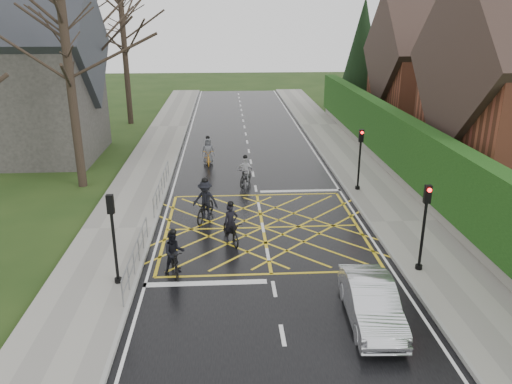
{
  "coord_description": "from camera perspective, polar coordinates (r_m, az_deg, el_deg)",
  "views": [
    {
      "loc": [
        -1.45,
        -19.2,
        8.44
      ],
      "look_at": [
        -0.24,
        0.84,
        1.3
      ],
      "focal_mm": 35.0,
      "sensor_mm": 36.0,
      "label": 1
    }
  ],
  "objects": [
    {
      "name": "sidewalk_right",
      "position": [
        22.23,
        16.43,
        -3.37
      ],
      "size": [
        3.0,
        80.0,
        0.15
      ],
      "primitive_type": "cube",
      "color": "gray",
      "rests_on": "ground"
    },
    {
      "name": "traffic_light_sw",
      "position": [
        16.6,
        -15.91,
        -5.34
      ],
      "size": [
        0.24,
        0.31,
        3.21
      ],
      "color": "black",
      "rests_on": "ground"
    },
    {
      "name": "cyclist_rear",
      "position": [
        19.59,
        -2.88,
        -4.22
      ],
      "size": [
        1.11,
        1.83,
        1.69
      ],
      "rotation": [
        0.0,
        0.0,
        0.32
      ],
      "color": "black",
      "rests_on": "ground"
    },
    {
      "name": "church",
      "position": [
        33.64,
        -25.06,
        11.81
      ],
      "size": [
        8.8,
        7.8,
        11.0
      ],
      "color": "#2D2B28",
      "rests_on": "ground"
    },
    {
      "name": "traffic_light_se",
      "position": [
        17.72,
        18.59,
        -4.01
      ],
      "size": [
        0.24,
        0.31,
        3.21
      ],
      "rotation": [
        0.0,
        0.0,
        3.14
      ],
      "color": "black",
      "rests_on": "ground"
    },
    {
      "name": "house_far",
      "position": [
        40.78,
        20.48,
        12.65
      ],
      "size": [
        9.8,
        8.8,
        10.3
      ],
      "color": "brown",
      "rests_on": "ground"
    },
    {
      "name": "railing_north",
      "position": [
        24.64,
        -10.75,
        1.13
      ],
      "size": [
        0.05,
        6.04,
        1.03
      ],
      "color": "slate",
      "rests_on": "ground"
    },
    {
      "name": "conifer",
      "position": [
        46.95,
        12.02,
        14.97
      ],
      "size": [
        4.6,
        4.6,
        10.0
      ],
      "color": "black",
      "rests_on": "ground"
    },
    {
      "name": "tree_far",
      "position": [
        41.96,
        -14.94,
        17.26
      ],
      "size": [
        8.4,
        8.4,
        10.4
      ],
      "color": "black",
      "rests_on": "ground"
    },
    {
      "name": "car",
      "position": [
        15.09,
        13.04,
        -12.19
      ],
      "size": [
        1.49,
        3.83,
        1.24
      ],
      "primitive_type": "imported",
      "rotation": [
        0.0,
        0.0,
        -0.05
      ],
      "color": "silver",
      "rests_on": "ground"
    },
    {
      "name": "cyclist_back",
      "position": [
        17.44,
        -9.34,
        -7.34
      ],
      "size": [
        0.86,
        1.72,
        1.66
      ],
      "rotation": [
        0.0,
        0.0,
        0.25
      ],
      "color": "black",
      "rests_on": "ground"
    },
    {
      "name": "hedge",
      "position": [
        27.57,
        16.21,
        5.5
      ],
      "size": [
        0.9,
        38.0,
        2.8
      ],
      "primitive_type": "cube",
      "color": "black",
      "rests_on": "stone_wall"
    },
    {
      "name": "cyclist_lead",
      "position": [
        29.97,
        -5.5,
        4.32
      ],
      "size": [
        0.81,
        1.81,
        1.72
      ],
      "rotation": [
        0.0,
        0.0,
        0.08
      ],
      "color": "#BC7617",
      "rests_on": "ground"
    },
    {
      "name": "sidewalk_left",
      "position": [
        21.43,
        -15.47,
        -4.15
      ],
      "size": [
        3.0,
        80.0,
        0.15
      ],
      "primitive_type": "cube",
      "color": "gray",
      "rests_on": "ground"
    },
    {
      "name": "ground",
      "position": [
        21.03,
        0.79,
        -4.09
      ],
      "size": [
        120.0,
        120.0,
        0.0
      ],
      "primitive_type": "plane",
      "color": "#1B3210",
      "rests_on": "ground"
    },
    {
      "name": "road",
      "position": [
        21.02,
        0.79,
        -4.08
      ],
      "size": [
        9.0,
        80.0,
        0.01
      ],
      "primitive_type": "cube",
      "color": "black",
      "rests_on": "ground"
    },
    {
      "name": "tree_mid",
      "position": [
        34.28,
        -18.97,
        18.92
      ],
      "size": [
        10.08,
        10.08,
        12.48
      ],
      "color": "black",
      "rests_on": "ground"
    },
    {
      "name": "tree_near",
      "position": [
        26.31,
        -21.13,
        17.19
      ],
      "size": [
        9.24,
        9.24,
        11.44
      ],
      "color": "black",
      "rests_on": "ground"
    },
    {
      "name": "cyclist_mid",
      "position": [
        21.74,
        -5.8,
        -1.4
      ],
      "size": [
        1.27,
        2.07,
        1.9
      ],
      "rotation": [
        0.0,
        0.0,
        -0.3
      ],
      "color": "black",
      "rests_on": "ground"
    },
    {
      "name": "stone_wall",
      "position": [
        28.02,
        15.87,
        2.03
      ],
      "size": [
        0.5,
        38.0,
        0.7
      ],
      "primitive_type": "cube",
      "color": "slate",
      "rests_on": "ground"
    },
    {
      "name": "traffic_light_ne",
      "position": [
        25.23,
        11.74,
        3.57
      ],
      "size": [
        0.24,
        0.31,
        3.21
      ],
      "rotation": [
        0.0,
        0.0,
        3.14
      ],
      "color": "black",
      "rests_on": "ground"
    },
    {
      "name": "cyclist_front",
      "position": [
        26.04,
        -1.22,
        2.05
      ],
      "size": [
        1.04,
        1.68,
        1.63
      ],
      "rotation": [
        0.0,
        0.0,
        -0.39
      ],
      "color": "black",
      "rests_on": "ground"
    },
    {
      "name": "railing_south",
      "position": [
        17.76,
        -13.58,
        -6.57
      ],
      "size": [
        0.05,
        5.04,
        1.03
      ],
      "color": "slate",
      "rests_on": "ground"
    }
  ]
}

